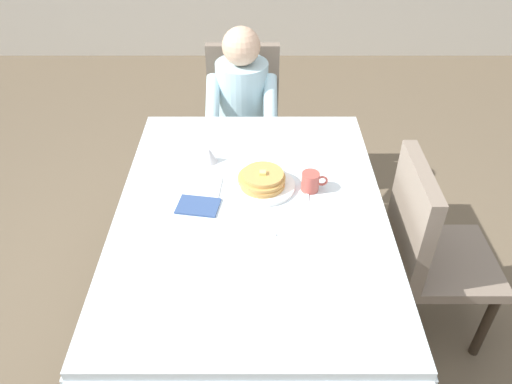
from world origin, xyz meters
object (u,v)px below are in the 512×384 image
cup_coffee (310,182)px  knife_right_of_plate (306,189)px  dining_table_main (250,224)px  diner_person (241,105)px  syrup_pitcher (208,155)px  breakfast_stack (261,179)px  chair_right_side (427,245)px  plate_breakfast (262,185)px  spoon_near_edge (256,233)px  chair_diner (242,113)px  fork_left_of_plate (218,189)px

cup_coffee → knife_right_of_plate: bearing=-174.0°
dining_table_main → diner_person: 1.02m
syrup_pitcher → knife_right_of_plate: syrup_pitcher is taller
breakfast_stack → cup_coffee: 0.21m
chair_right_side → plate_breakfast: 0.77m
chair_right_side → plate_breakfast: (-0.72, 0.14, 0.22)m
breakfast_stack → syrup_pitcher: (-0.24, 0.19, -0.00)m
plate_breakfast → spoon_near_edge: size_ratio=1.87×
chair_diner → diner_person: diner_person is taller
fork_left_of_plate → spoon_near_edge: size_ratio=1.20×
cup_coffee → chair_right_side: bearing=-13.4°
breakfast_stack → knife_right_of_plate: breakfast_stack is taller
chair_right_side → syrup_pitcher: size_ratio=11.62×
syrup_pitcher → fork_left_of_plate: 0.22m
chair_diner → breakfast_stack: chair_diner is taller
fork_left_of_plate → knife_right_of_plate: size_ratio=0.90×
fork_left_of_plate → cup_coffee: bearing=-85.4°
chair_right_side → breakfast_stack: 0.78m
cup_coffee → syrup_pitcher: bearing=154.7°
syrup_pitcher → fork_left_of_plate: syrup_pitcher is taller
diner_person → chair_right_side: (0.83, -1.01, -0.14)m
fork_left_of_plate → chair_diner: bearing=-0.0°
diner_person → spoon_near_edge: (0.08, -1.17, 0.07)m
dining_table_main → fork_left_of_plate: fork_left_of_plate is taller
diner_person → breakfast_stack: 0.88m
dining_table_main → diner_person: bearing=93.3°
cup_coffee → knife_right_of_plate: cup_coffee is taller
dining_table_main → breakfast_stack: 0.20m
diner_person → spoon_near_edge: bearing=94.1°
diner_person → syrup_pitcher: size_ratio=14.00×
plate_breakfast → knife_right_of_plate: size_ratio=1.40×
chair_right_side → spoon_near_edge: 0.79m
chair_right_side → plate_breakfast: chair_right_side is taller
dining_table_main → knife_right_of_plate: size_ratio=7.62×
chair_right_side → diner_person: bearing=-140.7°
chair_right_side → knife_right_of_plate: chair_right_side is taller
dining_table_main → fork_left_of_plate: 0.21m
cup_coffee → spoon_near_edge: (-0.23, -0.28, -0.04)m
breakfast_stack → fork_left_of_plate: breakfast_stack is taller
breakfast_stack → fork_left_of_plate: (-0.19, -0.02, -0.04)m
chair_diner → diner_person: 0.21m
dining_table_main → diner_person: size_ratio=1.36×
knife_right_of_plate → syrup_pitcher: bearing=66.5°
knife_right_of_plate → spoon_near_edge: bearing=144.7°
chair_diner → fork_left_of_plate: bearing=85.6°
dining_table_main → cup_coffee: cup_coffee is taller
chair_diner → knife_right_of_plate: chair_diner is taller
diner_person → breakfast_stack: size_ratio=5.35×
chair_diner → knife_right_of_plate: size_ratio=4.65×
chair_right_side → knife_right_of_plate: (-0.53, 0.12, 0.21)m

